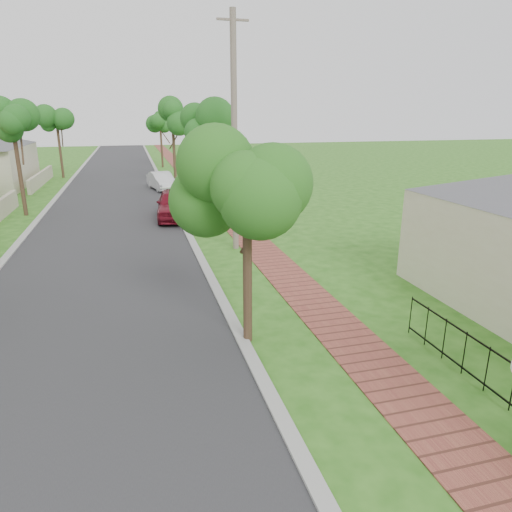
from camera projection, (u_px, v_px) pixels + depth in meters
name	position (u px, v px, depth m)	size (l,w,h in m)	color
ground	(272.00, 490.00, 6.83)	(160.00, 160.00, 0.00)	#286016
road	(110.00, 218.00, 24.51)	(7.00, 120.00, 0.02)	#28282B
kerb_right	(178.00, 215.00, 25.41)	(0.30, 120.00, 0.10)	#9E9E99
kerb_left	(36.00, 222.00, 23.60)	(0.30, 120.00, 0.10)	#9E9E99
sidewalk	(224.00, 212.00, 26.06)	(1.50, 120.00, 0.03)	#974E3C
street_trees	(109.00, 127.00, 29.48)	(10.70, 37.65, 5.89)	#382619
parked_car_red	(175.00, 204.00, 24.19)	(1.84, 4.57, 1.56)	maroon
parked_car_white	(162.00, 181.00, 33.43)	(1.35, 3.87, 1.27)	silver
near_tree	(247.00, 188.00, 10.21)	(1.86, 1.86, 4.77)	#382619
utility_pole	(234.00, 135.00, 17.72)	(1.20, 0.24, 9.04)	#79685E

